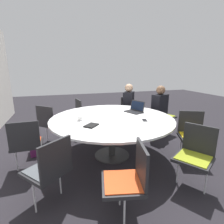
# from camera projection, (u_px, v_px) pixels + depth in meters

# --- Properties ---
(ground_plane) EXTENTS (16.00, 16.00, 0.00)m
(ground_plane) POSITION_uv_depth(u_px,v_px,m) (112.00, 155.00, 3.25)
(ground_plane) COLOR black
(conference_table) EXTENTS (2.14, 2.14, 0.73)m
(conference_table) POSITION_uv_depth(u_px,v_px,m) (112.00, 122.00, 3.09)
(conference_table) COLOR #333333
(conference_table) RESTS_ON ground_plane
(chair_0) EXTENTS (0.56, 0.57, 0.85)m
(chair_0) POSITION_uv_depth(u_px,v_px,m) (162.00, 113.00, 4.25)
(chair_0) COLOR #262628
(chair_0) RESTS_ON ground_plane
(chair_1) EXTENTS (0.60, 0.59, 0.85)m
(chair_1) POSITION_uv_depth(u_px,v_px,m) (128.00, 109.00, 4.71)
(chair_1) COLOR #262628
(chair_1) RESTS_ON ground_plane
(chair_2) EXTENTS (0.51, 0.49, 0.85)m
(chair_2) POSITION_uv_depth(u_px,v_px,m) (84.00, 113.00, 4.29)
(chair_2) COLOR #262628
(chair_2) RESTS_ON ground_plane
(chair_3) EXTENTS (0.61, 0.61, 0.85)m
(chair_3) POSITION_uv_depth(u_px,v_px,m) (50.00, 121.00, 3.63)
(chair_3) COLOR #262628
(chair_3) RESTS_ON ground_plane
(chair_4) EXTENTS (0.43, 0.45, 0.85)m
(chair_4) POSITION_uv_depth(u_px,v_px,m) (26.00, 141.00, 2.64)
(chair_4) COLOR #262628
(chair_4) RESTS_ON ground_plane
(chair_5) EXTENTS (0.60, 0.61, 0.85)m
(chair_5) POSITION_uv_depth(u_px,v_px,m) (50.00, 167.00, 1.96)
(chair_5) COLOR #262628
(chair_5) RESTS_ON ground_plane
(chair_6) EXTENTS (0.52, 0.51, 0.85)m
(chair_6) POSITION_uv_depth(u_px,v_px,m) (129.00, 177.00, 1.79)
(chair_6) COLOR #262628
(chair_6) RESTS_ON ground_plane
(chair_7) EXTENTS (0.60, 0.59, 0.85)m
(chair_7) POSITION_uv_depth(u_px,v_px,m) (195.00, 152.00, 2.30)
(chair_7) COLOR #262628
(chair_7) RESTS_ON ground_plane
(chair_8) EXTENTS (0.56, 0.57, 0.85)m
(chair_8) POSITION_uv_depth(u_px,v_px,m) (192.00, 132.00, 3.02)
(chair_8) COLOR #262628
(chair_8) RESTS_ON ground_plane
(person_0) EXTENTS (0.35, 0.42, 1.20)m
(person_0) POSITION_uv_depth(u_px,v_px,m) (160.00, 108.00, 3.99)
(person_0) COLOR black
(person_0) RESTS_ON ground_plane
(person_1) EXTENTS (0.42, 0.38, 1.20)m
(person_1) POSITION_uv_depth(u_px,v_px,m) (129.00, 104.00, 4.42)
(person_1) COLOR black
(person_1) RESTS_ON ground_plane
(laptop) EXTENTS (0.41, 0.36, 0.21)m
(laptop) POSITION_uv_depth(u_px,v_px,m) (135.00, 109.00, 3.44)
(laptop) COLOR #232326
(laptop) RESTS_ON conference_table
(spiral_notebook) EXTENTS (0.26, 0.25, 0.02)m
(spiral_notebook) POSITION_uv_depth(u_px,v_px,m) (91.00, 125.00, 2.62)
(spiral_notebook) COLOR black
(spiral_notebook) RESTS_ON conference_table
(coffee_cup) EXTENTS (0.08, 0.08, 0.08)m
(coffee_cup) POSITION_uv_depth(u_px,v_px,m) (80.00, 118.00, 2.88)
(coffee_cup) COLOR white
(coffee_cup) RESTS_ON conference_table
(cell_phone) EXTENTS (0.15, 0.10, 0.01)m
(cell_phone) POSITION_uv_depth(u_px,v_px,m) (145.00, 120.00, 2.90)
(cell_phone) COLOR black
(cell_phone) RESTS_ON conference_table
(handbag) EXTENTS (0.36, 0.16, 0.28)m
(handbag) POSITION_uv_depth(u_px,v_px,m) (36.00, 146.00, 3.31)
(handbag) COLOR #661E56
(handbag) RESTS_ON ground_plane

